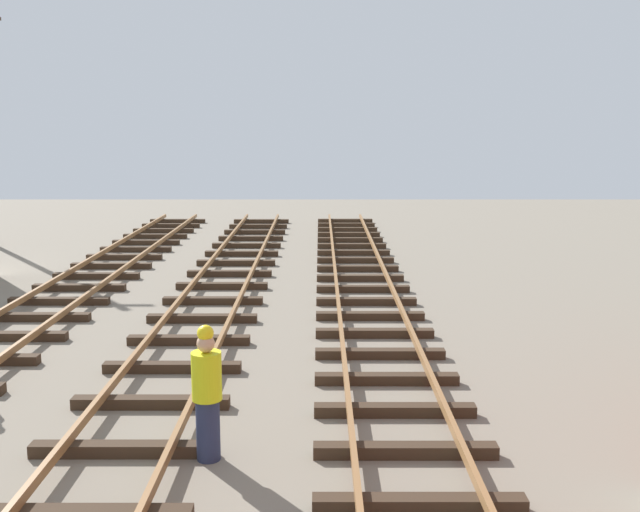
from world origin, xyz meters
The scene contains 1 object.
track_worker_foreground centered at (-1.90, 8.45, 0.93)m, with size 0.40×0.40×1.87m.
Camera 1 is at (-0.40, -0.78, 4.44)m, focal length 41.16 mm.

